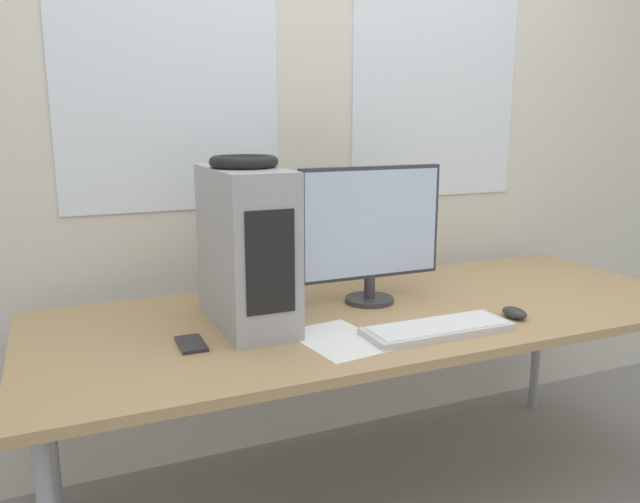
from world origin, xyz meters
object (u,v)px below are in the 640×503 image
at_px(cell_phone, 191,344).
at_px(mouse, 514,313).
at_px(pc_tower, 246,247).
at_px(monitor_main, 371,229).
at_px(headphones, 244,162).
at_px(keyboard, 438,329).

bearing_deg(cell_phone, mouse, -8.52).
distance_m(pc_tower, cell_phone, 0.33).
distance_m(pc_tower, monitor_main, 0.45).
distance_m(headphones, keyboard, 0.75).
relative_size(headphones, mouse, 2.11).
bearing_deg(keyboard, monitor_main, 96.40).
bearing_deg(pc_tower, mouse, -20.44).
distance_m(keyboard, mouse, 0.30).
distance_m(headphones, monitor_main, 0.51).
relative_size(monitor_main, keyboard, 1.14).
relative_size(pc_tower, mouse, 4.97).
bearing_deg(keyboard, pc_tower, 147.65).
height_order(mouse, cell_phone, mouse).
bearing_deg(monitor_main, headphones, -174.57).
relative_size(monitor_main, mouse, 5.35).
xyz_separation_m(headphones, mouse, (0.78, -0.29, -0.47)).
bearing_deg(pc_tower, monitor_main, 5.54).
distance_m(pc_tower, headphones, 0.25).
xyz_separation_m(pc_tower, mouse, (0.78, -0.29, -0.22)).
distance_m(pc_tower, mouse, 0.86).
distance_m(monitor_main, cell_phone, 0.71).
distance_m(keyboard, cell_phone, 0.71).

